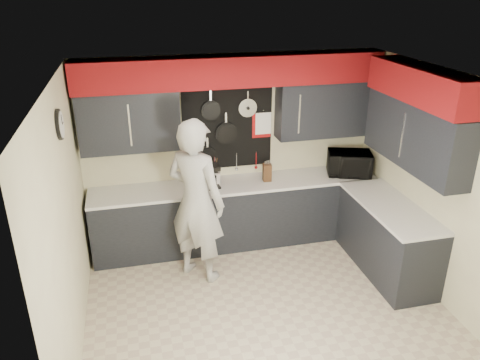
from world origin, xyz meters
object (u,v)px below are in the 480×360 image
object	(u,v)px
knife_block	(267,172)
utensil_crock	(216,178)
person	(196,202)
coffee_maker	(212,175)
microwave	(349,163)

from	to	relation	value
knife_block	utensil_crock	distance (m)	0.71
utensil_crock	person	xyz separation A→B (m)	(-0.37, -0.69, 0.02)
coffee_maker	person	size ratio (longest dim) A/B	0.15
coffee_maker	microwave	bearing A→B (deg)	-8.13
coffee_maker	person	distance (m)	0.70
knife_block	person	distance (m)	1.25
coffee_maker	knife_block	bearing A→B (deg)	-5.98
knife_block	coffee_maker	bearing A→B (deg)	-173.70
microwave	utensil_crock	xyz separation A→B (m)	(-1.89, 0.09, -0.08)
coffee_maker	person	world-z (taller)	person
utensil_crock	coffee_maker	world-z (taller)	coffee_maker
microwave	knife_block	size ratio (longest dim) A/B	2.45
knife_block	person	bearing A→B (deg)	-143.80
microwave	knife_block	xyz separation A→B (m)	(-1.18, 0.05, -0.04)
microwave	coffee_maker	xyz separation A→B (m)	(-1.95, 0.04, -0.00)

